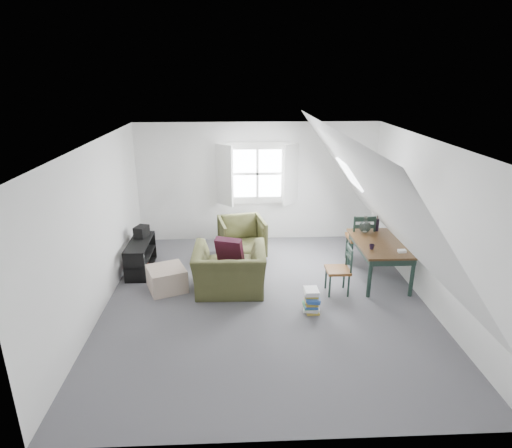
{
  "coord_description": "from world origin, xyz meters",
  "views": [
    {
      "loc": [
        -0.43,
        -5.99,
        3.43
      ],
      "look_at": [
        -0.13,
        0.6,
        1.09
      ],
      "focal_mm": 30.0,
      "sensor_mm": 36.0,
      "label": 1
    }
  ],
  "objects_px": {
    "dining_chair_near": "(340,269)",
    "media_shelf": "(140,258)",
    "dining_chair_far": "(361,238)",
    "armchair_far": "(242,256)",
    "dining_table": "(380,247)",
    "armchair_near": "(230,291)",
    "ottoman": "(167,279)",
    "magazine_stack": "(312,301)"
  },
  "relations": [
    {
      "from": "armchair_far",
      "to": "dining_chair_far",
      "type": "height_order",
      "value": "dining_chair_far"
    },
    {
      "from": "armchair_far",
      "to": "media_shelf",
      "type": "bearing_deg",
      "value": -173.44
    },
    {
      "from": "dining_table",
      "to": "armchair_near",
      "type": "bearing_deg",
      "value": -169.91
    },
    {
      "from": "ottoman",
      "to": "dining_chair_near",
      "type": "distance_m",
      "value": 2.86
    },
    {
      "from": "ottoman",
      "to": "magazine_stack",
      "type": "bearing_deg",
      "value": -19.65
    },
    {
      "from": "armchair_far",
      "to": "dining_chair_near",
      "type": "distance_m",
      "value": 2.25
    },
    {
      "from": "armchair_near",
      "to": "dining_chair_far",
      "type": "distance_m",
      "value": 2.69
    },
    {
      "from": "armchair_far",
      "to": "dining_table",
      "type": "distance_m",
      "value": 2.67
    },
    {
      "from": "dining_chair_near",
      "to": "media_shelf",
      "type": "xyz_separation_m",
      "value": [
        -3.42,
        0.98,
        -0.17
      ]
    },
    {
      "from": "armchair_near",
      "to": "armchair_far",
      "type": "height_order",
      "value": "armchair_far"
    },
    {
      "from": "dining_chair_far",
      "to": "dining_chair_near",
      "type": "distance_m",
      "value": 1.32
    },
    {
      "from": "armchair_near",
      "to": "armchair_far",
      "type": "bearing_deg",
      "value": -97.76
    },
    {
      "from": "armchair_near",
      "to": "dining_chair_near",
      "type": "height_order",
      "value": "dining_chair_near"
    },
    {
      "from": "armchair_far",
      "to": "magazine_stack",
      "type": "bearing_deg",
      "value": -75.32
    },
    {
      "from": "armchair_far",
      "to": "dining_chair_far",
      "type": "xyz_separation_m",
      "value": [
        2.22,
        -0.42,
        0.51
      ]
    },
    {
      "from": "magazine_stack",
      "to": "dining_chair_near",
      "type": "bearing_deg",
      "value": 46.31
    },
    {
      "from": "dining_table",
      "to": "ottoman",
      "type": "bearing_deg",
      "value": -173.67
    },
    {
      "from": "dining_table",
      "to": "magazine_stack",
      "type": "xyz_separation_m",
      "value": [
        -1.34,
        -1.03,
        -0.42
      ]
    },
    {
      "from": "dining_table",
      "to": "dining_chair_far",
      "type": "distance_m",
      "value": 0.71
    },
    {
      "from": "armchair_near",
      "to": "dining_table",
      "type": "xyz_separation_m",
      "value": [
        2.58,
        0.32,
        0.61
      ]
    },
    {
      "from": "ottoman",
      "to": "armchair_near",
      "type": "bearing_deg",
      "value": -5.92
    },
    {
      "from": "armchair_near",
      "to": "dining_chair_far",
      "type": "height_order",
      "value": "dining_chair_far"
    },
    {
      "from": "dining_table",
      "to": "armchair_far",
      "type": "bearing_deg",
      "value": 157.82
    },
    {
      "from": "armchair_near",
      "to": "ottoman",
      "type": "xyz_separation_m",
      "value": [
        -1.05,
        0.11,
        0.19
      ]
    },
    {
      "from": "ottoman",
      "to": "dining_table",
      "type": "distance_m",
      "value": 3.66
    },
    {
      "from": "armchair_far",
      "to": "dining_table",
      "type": "xyz_separation_m",
      "value": [
        2.36,
        -1.11,
        0.61
      ]
    },
    {
      "from": "magazine_stack",
      "to": "media_shelf",
      "type": "bearing_deg",
      "value": 151.57
    },
    {
      "from": "armchair_near",
      "to": "dining_chair_near",
      "type": "relative_size",
      "value": 1.45
    },
    {
      "from": "dining_table",
      "to": "dining_chair_far",
      "type": "bearing_deg",
      "value": 104.34
    },
    {
      "from": "armchair_far",
      "to": "magazine_stack",
      "type": "distance_m",
      "value": 2.37
    },
    {
      "from": "dining_chair_far",
      "to": "dining_chair_near",
      "type": "relative_size",
      "value": 1.23
    },
    {
      "from": "media_shelf",
      "to": "magazine_stack",
      "type": "xyz_separation_m",
      "value": [
        2.88,
        -1.56,
        -0.07
      ]
    },
    {
      "from": "dining_chair_far",
      "to": "media_shelf",
      "type": "height_order",
      "value": "dining_chair_far"
    },
    {
      "from": "magazine_stack",
      "to": "armchair_far",
      "type": "bearing_deg",
      "value": 115.45
    },
    {
      "from": "dining_chair_far",
      "to": "dining_chair_near",
      "type": "bearing_deg",
      "value": 38.64
    },
    {
      "from": "armchair_far",
      "to": "dining_chair_far",
      "type": "relative_size",
      "value": 0.87
    },
    {
      "from": "dining_chair_far",
      "to": "armchair_far",
      "type": "bearing_deg",
      "value": -32.32
    },
    {
      "from": "dining_chair_near",
      "to": "media_shelf",
      "type": "height_order",
      "value": "dining_chair_near"
    },
    {
      "from": "armchair_far",
      "to": "ottoman",
      "type": "distance_m",
      "value": 1.84
    },
    {
      "from": "armchair_near",
      "to": "dining_table",
      "type": "distance_m",
      "value": 2.67
    },
    {
      "from": "dining_table",
      "to": "magazine_stack",
      "type": "bearing_deg",
      "value": -139.48
    },
    {
      "from": "dining_table",
      "to": "dining_chair_far",
      "type": "relative_size",
      "value": 1.41
    }
  ]
}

